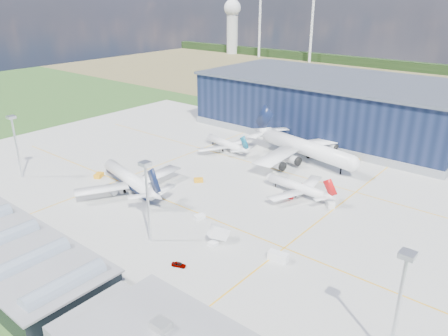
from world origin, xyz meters
TOP-DOWN VIEW (x-y plane):
  - ground at (0.00, 0.00)m, footprint 600.00×600.00m
  - apron at (0.00, 10.00)m, footprint 220.00×160.00m
  - farmland at (0.00, 220.00)m, footprint 600.00×220.00m
  - treeline at (0.00, 300.00)m, footprint 600.00×8.00m
  - horizon_dressing at (-191.30, 294.39)m, footprint 440.20×18.00m
  - hangar at (2.81, 94.80)m, footprint 145.00×62.00m
  - glass_concourse at (-6.45, -60.00)m, footprint 78.00×23.00m
  - light_mast_west at (-60.00, -30.00)m, footprint 2.60×2.60m
  - light_mast_center at (10.00, -30.00)m, footprint 2.60×2.60m
  - light_mast_east at (75.00, -30.00)m, footprint 2.60×2.60m
  - airliner_navy at (-20.40, -12.00)m, footprint 47.98×47.33m
  - airliner_red at (25.47, 20.60)m, footprint 30.25×29.70m
  - airliner_widebody at (12.22, 49.66)m, footprint 65.36×64.43m
  - airliner_regional at (-21.11, 40.00)m, footprint 33.77×33.30m
  - gse_tug_a at (-37.81, -12.39)m, footprint 3.77×4.40m
  - gse_tug_b at (-6.93, 7.67)m, footprint 3.79×3.85m
  - gse_van_a at (41.80, -15.88)m, footprint 5.35×2.91m
  - gse_cart_a at (11.85, -12.31)m, footprint 2.90×3.57m
  - gse_van_b at (38.03, 19.95)m, footprint 4.58×4.88m
  - gse_tug_c at (27.78, 62.00)m, footprint 3.09×3.72m
  - airstair at (24.52, -18.45)m, footprint 4.07×5.85m
  - car_a at (24.50, -33.69)m, footprint 3.94×2.72m
  - car_b at (5.28, -48.00)m, footprint 4.04×2.69m

SIDE VIEW (x-z plane):
  - ground at x=0.00m, z-range 0.00..0.00m
  - farmland at x=0.00m, z-range -0.01..0.01m
  - apron at x=0.00m, z-range -0.01..0.07m
  - car_a at x=24.50m, z-range 0.00..1.25m
  - car_b at x=5.28m, z-range 0.00..1.26m
  - gse_cart_a at x=11.85m, z-range 0.00..1.34m
  - gse_tug_c at x=27.78m, z-range 0.00..1.40m
  - gse_tug_b at x=-6.93m, z-range 0.00..1.41m
  - gse_tug_a at x=-37.81m, z-range 0.00..1.57m
  - gse_van_b at x=38.03m, z-range 0.00..2.11m
  - gse_van_a at x=41.80m, z-range 0.00..2.22m
  - airstair at x=24.52m, z-range 0.00..3.47m
  - glass_concourse at x=-6.45m, z-range -0.61..7.99m
  - treeline at x=0.00m, z-range 0.00..8.00m
  - airliner_red at x=25.47m, z-range 0.00..9.15m
  - airliner_regional at x=-21.11m, z-range 0.00..9.26m
  - airliner_navy at x=-20.40m, z-range 0.00..13.08m
  - airliner_widebody at x=12.22m, z-range 0.00..18.02m
  - hangar at x=2.81m, z-range -1.43..24.67m
  - light_mast_west at x=-60.00m, z-range 3.93..26.93m
  - light_mast_center at x=10.00m, z-range 3.93..26.93m
  - light_mast_east at x=75.00m, z-range 3.93..26.93m
  - horizon_dressing at x=-191.30m, z-range -0.80..69.20m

